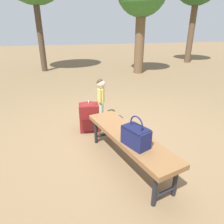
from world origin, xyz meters
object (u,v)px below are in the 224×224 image
(backpack_large, at_px, (89,116))
(backpack_small, at_px, (117,122))
(child_standing, at_px, (101,93))
(park_bench, at_px, (128,138))
(handbag, at_px, (136,136))

(backpack_large, distance_m, backpack_small, 0.51)
(child_standing, bearing_deg, backpack_large, 143.80)
(park_bench, bearing_deg, child_standing, 0.27)
(child_standing, bearing_deg, handbag, 179.87)
(park_bench, height_order, backpack_large, backpack_large)
(park_bench, relative_size, backpack_small, 5.83)
(handbag, height_order, backpack_small, handbag)
(backpack_large, height_order, backpack_small, backpack_large)
(handbag, distance_m, backpack_small, 1.33)
(park_bench, xyz_separation_m, child_standing, (1.53, 0.01, 0.14))
(child_standing, height_order, backpack_small, child_standing)
(backpack_large, bearing_deg, child_standing, -36.20)
(child_standing, xyz_separation_m, backpack_large, (-0.43, 0.31, -0.25))
(handbag, xyz_separation_m, backpack_large, (1.35, 0.31, -0.30))
(handbag, distance_m, child_standing, 1.78)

